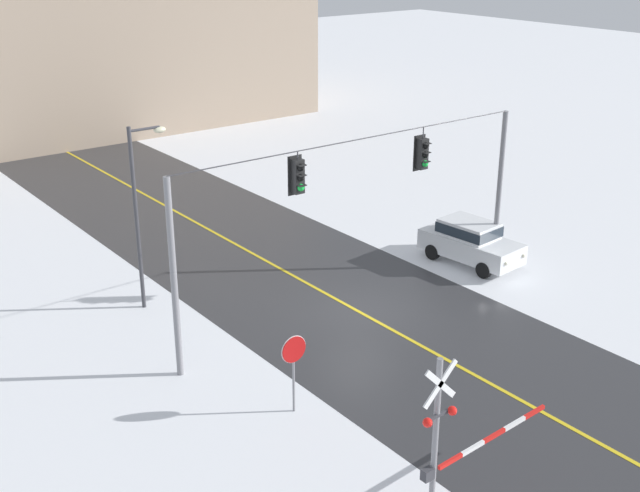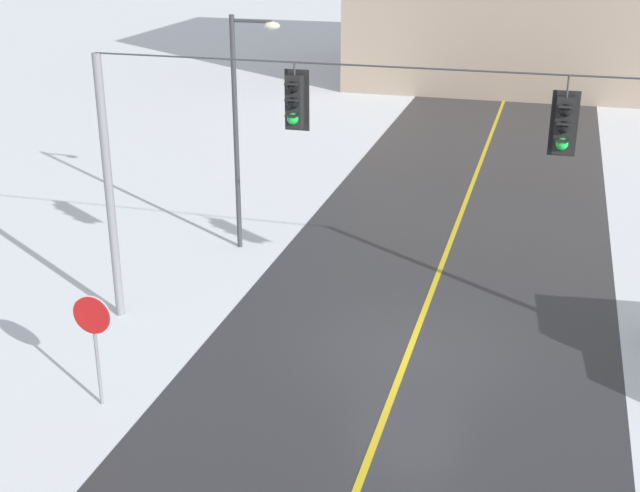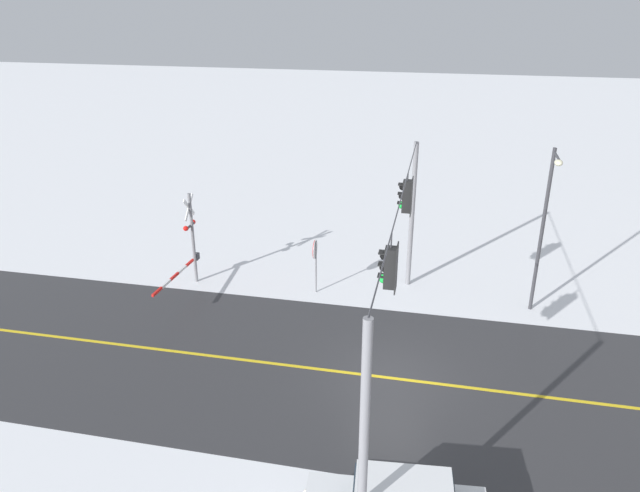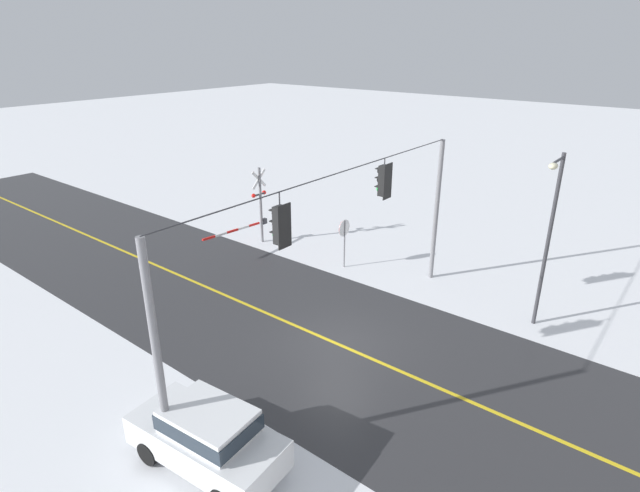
% 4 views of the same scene
% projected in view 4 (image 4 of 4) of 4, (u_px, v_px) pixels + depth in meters
% --- Properties ---
extents(ground_plane, '(160.00, 160.00, 0.00)m').
position_uv_depth(ground_plane, '(338.00, 344.00, 17.95)').
color(ground_plane, white).
extents(road_asphalt, '(9.00, 80.00, 0.01)m').
position_uv_depth(road_asphalt, '(506.00, 417.00, 14.48)').
color(road_asphalt, '#303033').
rests_on(road_asphalt, ground).
extents(lane_centre_line, '(0.14, 72.00, 0.01)m').
position_uv_depth(lane_centre_line, '(506.00, 417.00, 14.48)').
color(lane_centre_line, gold).
rests_on(lane_centre_line, ground).
extents(signal_span, '(14.20, 0.47, 6.22)m').
position_uv_depth(signal_span, '(339.00, 238.00, 16.39)').
color(signal_span, gray).
rests_on(signal_span, ground).
extents(stop_sign, '(0.80, 0.09, 2.35)m').
position_uv_depth(stop_sign, '(344.00, 233.00, 23.39)').
color(stop_sign, gray).
rests_on(stop_sign, ground).
extents(railroad_crossing, '(4.38, 0.31, 4.00)m').
position_uv_depth(railroad_crossing, '(256.00, 208.00, 26.02)').
color(railroad_crossing, gray).
rests_on(railroad_crossing, ground).
extents(parked_car_white, '(2.13, 4.31, 1.74)m').
position_uv_depth(parked_car_white, '(207.00, 435.00, 12.54)').
color(parked_car_white, white).
rests_on(parked_car_white, ground).
extents(streetlamp_near, '(1.39, 0.28, 6.50)m').
position_uv_depth(streetlamp_near, '(549.00, 228.00, 17.66)').
color(streetlamp_near, '#38383D').
rests_on(streetlamp_near, ground).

